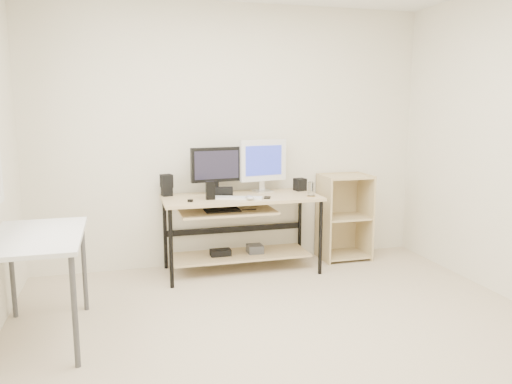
{
  "coord_description": "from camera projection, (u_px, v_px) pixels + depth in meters",
  "views": [
    {
      "loc": [
        -1.11,
        -2.93,
        1.6
      ],
      "look_at": [
        0.05,
        1.3,
        0.85
      ],
      "focal_mm": 35.0,
      "sensor_mm": 36.0,
      "label": 1
    }
  ],
  "objects": [
    {
      "name": "side_table",
      "position": [
        37.0,
        246.0,
        3.36
      ],
      "size": [
        0.6,
        1.0,
        0.75
      ],
      "color": "white",
      "rests_on": "ground"
    },
    {
      "name": "audio_controller",
      "position": [
        210.0,
        190.0,
        4.61
      ],
      "size": [
        0.09,
        0.06,
        0.17
      ],
      "primitive_type": "cube",
      "rotation": [
        0.0,
        0.0,
        -0.02
      ],
      "color": "black",
      "rests_on": "desk"
    },
    {
      "name": "desk",
      "position": [
        239.0,
        218.0,
        4.82
      ],
      "size": [
        1.5,
        0.65,
        0.75
      ],
      "color": "tan",
      "rests_on": "ground"
    },
    {
      "name": "speaker_right",
      "position": [
        300.0,
        184.0,
        5.1
      ],
      "size": [
        0.12,
        0.12,
        0.13
      ],
      "primitive_type": "cube",
      "rotation": [
        0.0,
        0.0,
        0.2
      ],
      "color": "black",
      "rests_on": "desk"
    },
    {
      "name": "shelf_unit",
      "position": [
        343.0,
        216.0,
        5.3
      ],
      "size": [
        0.5,
        0.4,
        0.9
      ],
      "color": "#CEB780",
      "rests_on": "ground"
    },
    {
      "name": "drinking_glass",
      "position": [
        311.0,
        189.0,
        4.76
      ],
      "size": [
        0.09,
        0.09,
        0.13
      ],
      "primitive_type": "cylinder",
      "rotation": [
        0.0,
        0.0,
        0.38
      ],
      "color": "white",
      "rests_on": "coaster"
    },
    {
      "name": "speaker_left",
      "position": [
        167.0,
        185.0,
        4.79
      ],
      "size": [
        0.12,
        0.12,
        0.21
      ],
      "rotation": [
        0.0,
        0.0,
        0.21
      ],
      "color": "black",
      "rests_on": "desk"
    },
    {
      "name": "volume_puck",
      "position": [
        190.0,
        201.0,
        4.51
      ],
      "size": [
        0.06,
        0.06,
        0.02
      ],
      "primitive_type": "cylinder",
      "rotation": [
        0.0,
        0.0,
        -0.11
      ],
      "color": "black",
      "rests_on": "desk"
    },
    {
      "name": "mouse",
      "position": [
        250.0,
        198.0,
        4.6
      ],
      "size": [
        0.09,
        0.13,
        0.04
      ],
      "primitive_type": "ellipsoid",
      "rotation": [
        0.0,
        0.0,
        0.18
      ],
      "color": "#B6B6BB",
      "rests_on": "desk"
    },
    {
      "name": "coaster",
      "position": [
        311.0,
        196.0,
        4.78
      ],
      "size": [
        0.11,
        0.11,
        0.01
      ],
      "primitive_type": "cylinder",
      "rotation": [
        0.0,
        0.0,
        0.38
      ],
      "color": "#AC864E",
      "rests_on": "desk"
    },
    {
      "name": "keyboard",
      "position": [
        237.0,
        198.0,
        4.66
      ],
      "size": [
        0.48,
        0.28,
        0.02
      ],
      "primitive_type": "cube",
      "rotation": [
        0.0,
        0.0,
        -0.34
      ],
      "color": "white",
      "rests_on": "desk"
    },
    {
      "name": "center_speaker",
      "position": [
        224.0,
        192.0,
        4.79
      ],
      "size": [
        0.18,
        0.11,
        0.09
      ],
      "primitive_type": "cube",
      "rotation": [
        0.0,
        0.0,
        -0.16
      ],
      "color": "black",
      "rests_on": "desk"
    },
    {
      "name": "room",
      "position": [
        280.0,
        152.0,
        3.13
      ],
      "size": [
        4.01,
        4.01,
        2.62
      ],
      "color": "beige",
      "rests_on": "ground"
    },
    {
      "name": "smartphone",
      "position": [
        267.0,
        198.0,
        4.7
      ],
      "size": [
        0.1,
        0.12,
        0.01
      ],
      "primitive_type": "cube",
      "rotation": [
        0.0,
        0.0,
        -0.37
      ],
      "color": "black",
      "rests_on": "desk"
    },
    {
      "name": "white_imac",
      "position": [
        263.0,
        162.0,
        4.98
      ],
      "size": [
        0.49,
        0.16,
        0.53
      ],
      "rotation": [
        0.0,
        0.0,
        0.17
      ],
      "color": "silver",
      "rests_on": "desk"
    },
    {
      "name": "black_monitor",
      "position": [
        216.0,
        168.0,
        4.84
      ],
      "size": [
        0.51,
        0.21,
        0.46
      ],
      "rotation": [
        0.0,
        0.0,
        0.11
      ],
      "color": "black",
      "rests_on": "desk"
    }
  ]
}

